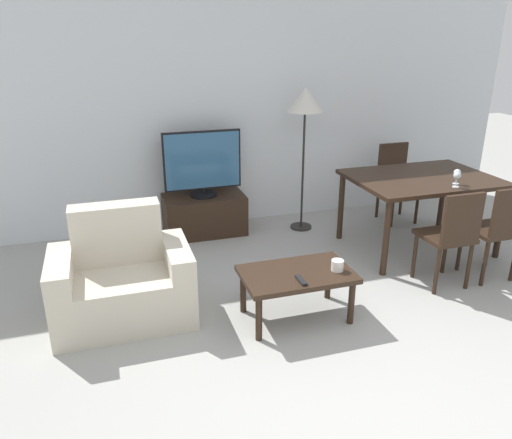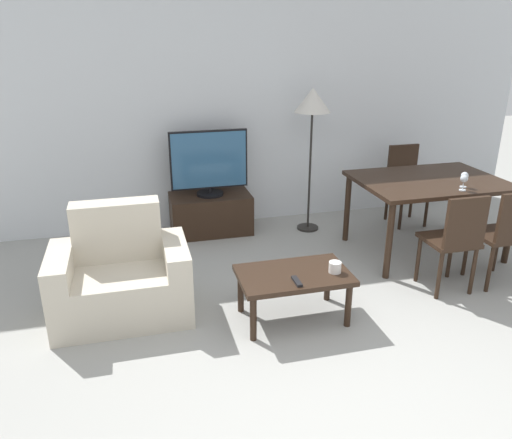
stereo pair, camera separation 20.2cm
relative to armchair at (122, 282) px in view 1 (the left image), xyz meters
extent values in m
plane|color=#9E9E99|center=(1.33, -1.55, -0.30)|extent=(18.00, 18.00, 0.00)
cube|color=silver|center=(1.33, 1.82, 1.05)|extent=(7.03, 0.06, 2.70)
cube|color=beige|center=(0.00, -0.04, -0.11)|extent=(0.68, 0.67, 0.40)
cube|color=beige|center=(0.00, 0.20, 0.33)|extent=(0.68, 0.20, 0.48)
cube|color=beige|center=(-0.43, -0.04, -0.02)|extent=(0.18, 0.67, 0.58)
cube|color=beige|center=(0.43, -0.04, -0.02)|extent=(0.18, 0.67, 0.58)
cube|color=black|center=(0.96, 1.51, -0.09)|extent=(0.88, 0.47, 0.44)
cylinder|color=black|center=(0.96, 1.51, 0.15)|extent=(0.29, 0.29, 0.03)
cylinder|color=black|center=(0.96, 1.51, 0.19)|extent=(0.04, 0.04, 0.05)
cube|color=black|center=(0.96, 1.51, 0.53)|extent=(0.83, 0.04, 0.63)
cube|color=#2D5B84|center=(0.96, 1.49, 0.53)|extent=(0.80, 0.01, 0.59)
cube|color=black|center=(1.28, -0.41, 0.07)|extent=(0.85, 0.52, 0.04)
cylinder|color=black|center=(0.91, -0.62, -0.13)|extent=(0.05, 0.05, 0.36)
cylinder|color=black|center=(1.66, -0.62, -0.13)|extent=(0.05, 0.05, 0.36)
cylinder|color=black|center=(0.91, -0.21, -0.13)|extent=(0.05, 0.05, 0.36)
cylinder|color=black|center=(1.66, -0.21, -0.13)|extent=(0.05, 0.05, 0.36)
cube|color=black|center=(2.97, 0.48, 0.44)|extent=(1.40, 1.02, 0.04)
cylinder|color=black|center=(2.33, 0.03, 0.06)|extent=(0.06, 0.06, 0.72)
cylinder|color=black|center=(3.60, 0.03, 0.06)|extent=(0.06, 0.06, 0.72)
cylinder|color=black|center=(2.33, 0.93, 0.06)|extent=(0.06, 0.06, 0.72)
cylinder|color=black|center=(3.60, 0.93, 0.06)|extent=(0.06, 0.06, 0.72)
cube|color=black|center=(2.72, -0.26, 0.15)|extent=(0.40, 0.40, 0.04)
cylinder|color=black|center=(2.56, -0.10, -0.09)|extent=(0.04, 0.04, 0.43)
cylinder|color=black|center=(2.88, -0.10, -0.09)|extent=(0.04, 0.04, 0.43)
cylinder|color=black|center=(2.56, -0.43, -0.09)|extent=(0.04, 0.04, 0.43)
cylinder|color=black|center=(2.88, -0.43, -0.09)|extent=(0.04, 0.04, 0.43)
cube|color=black|center=(2.72, -0.45, 0.38)|extent=(0.37, 0.04, 0.42)
cube|color=black|center=(3.21, 1.22, 0.15)|extent=(0.40, 0.40, 0.04)
cylinder|color=black|center=(3.05, 1.06, -0.09)|extent=(0.04, 0.04, 0.43)
cylinder|color=black|center=(3.37, 1.06, -0.09)|extent=(0.04, 0.04, 0.43)
cylinder|color=black|center=(3.05, 1.38, -0.09)|extent=(0.04, 0.04, 0.43)
cylinder|color=black|center=(3.37, 1.38, -0.09)|extent=(0.04, 0.04, 0.43)
cube|color=black|center=(3.21, 1.40, 0.38)|extent=(0.37, 0.04, 0.42)
cube|color=black|center=(3.21, -0.26, 0.15)|extent=(0.40, 0.40, 0.04)
cylinder|color=black|center=(3.05, -0.10, -0.09)|extent=(0.04, 0.04, 0.43)
cylinder|color=black|center=(3.37, -0.10, -0.09)|extent=(0.04, 0.04, 0.43)
cylinder|color=black|center=(3.05, -0.43, -0.09)|extent=(0.04, 0.04, 0.43)
cube|color=black|center=(3.21, -0.45, 0.38)|extent=(0.37, 0.04, 0.42)
cylinder|color=black|center=(2.05, 1.33, -0.29)|extent=(0.24, 0.24, 0.02)
cylinder|color=black|center=(2.05, 1.33, 0.37)|extent=(0.02, 0.02, 1.29)
cone|color=beige|center=(2.05, 1.33, 1.14)|extent=(0.38, 0.38, 0.25)
cube|color=black|center=(1.26, -0.57, 0.10)|extent=(0.04, 0.15, 0.02)
cylinder|color=white|center=(1.59, -0.48, 0.14)|extent=(0.09, 0.09, 0.09)
cylinder|color=silver|center=(3.11, 0.16, 0.46)|extent=(0.06, 0.06, 0.01)
cylinder|color=silver|center=(3.11, 0.16, 0.50)|extent=(0.01, 0.01, 0.07)
sphere|color=silver|center=(3.11, 0.16, 0.57)|extent=(0.07, 0.07, 0.07)
cylinder|color=silver|center=(3.05, 0.08, 0.46)|extent=(0.06, 0.06, 0.01)
cylinder|color=silver|center=(3.05, 0.08, 0.50)|extent=(0.01, 0.01, 0.07)
sphere|color=silver|center=(3.05, 0.08, 0.57)|extent=(0.07, 0.07, 0.07)
camera|label=1|loc=(-0.04, -3.58, 1.83)|focal=35.00mm
camera|label=2|loc=(0.16, -3.63, 1.83)|focal=35.00mm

